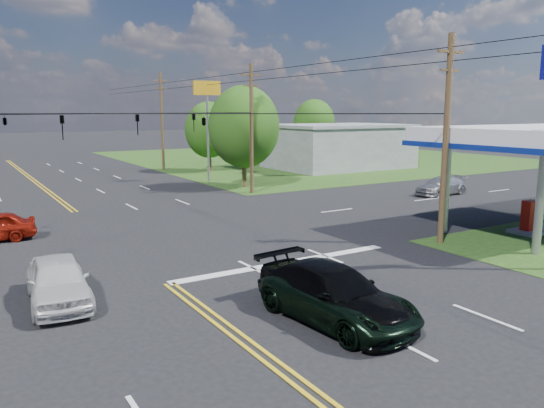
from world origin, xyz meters
TOP-DOWN VIEW (x-y plane):
  - ground at (0.00, 12.00)m, footprint 280.00×280.00m
  - grass_ne at (35.00, 44.00)m, footprint 46.00×48.00m
  - stop_bar at (5.00, 4.00)m, footprint 10.00×0.50m
  - retail_ne at (30.00, 32.00)m, footprint 14.00×10.00m
  - pole_se at (13.00, 3.00)m, footprint 1.60×0.28m
  - pole_ne at (13.00, 21.00)m, footprint 1.60×0.28m
  - pole_right_far at (13.00, 40.00)m, footprint 1.60×0.28m
  - span_wire_signals at (0.00, 12.00)m, footprint 26.00×18.00m
  - power_lines at (0.00, 10.00)m, footprint 26.04×100.00m
  - tree_right_a at (14.00, 24.00)m, footprint 5.70×5.70m
  - tree_right_b at (16.50, 36.00)m, footprint 4.94×4.94m
  - tree_far_r at (34.00, 42.00)m, footprint 5.32×5.32m
  - pickup_dkgreen at (3.00, -1.93)m, footprint 2.88×5.36m
  - suv_black at (3.00, -1.64)m, footprint 2.76×5.70m
  - pickup_white at (-3.70, 4.00)m, footprint 2.16×4.60m
  - sedan_far at (24.57, 13.00)m, footprint 4.75×2.32m
  - polesign_ne at (13.03, 28.77)m, footprint 2.39×0.54m

SIDE VIEW (x-z plane):
  - ground at x=0.00m, z-range 0.00..0.00m
  - grass_ne at x=35.00m, z-range -0.01..0.01m
  - stop_bar at x=5.00m, z-range -0.01..0.01m
  - sedan_far at x=24.57m, z-range 0.00..1.33m
  - pickup_dkgreen at x=3.00m, z-range 0.00..1.43m
  - pickup_white at x=-3.70m, z-range 0.00..1.52m
  - suv_black at x=3.00m, z-range 0.00..1.60m
  - retail_ne at x=30.00m, z-range 0.00..4.40m
  - tree_right_b at x=16.50m, z-range 0.68..7.76m
  - tree_far_r at x=34.00m, z-range 0.73..8.36m
  - tree_right_a at x=14.00m, z-range 0.78..8.96m
  - pole_se at x=13.00m, z-range 0.17..9.67m
  - pole_ne at x=13.00m, z-range 0.17..9.67m
  - pole_right_far at x=13.00m, z-range 0.17..10.17m
  - span_wire_signals at x=0.00m, z-range 5.43..6.56m
  - polesign_ne at x=13.03m, z-range 2.50..11.14m
  - power_lines at x=0.00m, z-range 8.28..8.92m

